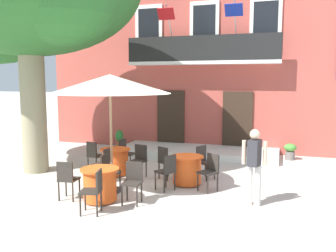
{
  "coord_description": "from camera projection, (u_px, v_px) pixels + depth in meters",
  "views": [
    {
      "loc": [
        2.95,
        -8.57,
        2.72
      ],
      "look_at": [
        -0.44,
        2.0,
        1.3
      ],
      "focal_mm": 38.68,
      "sensor_mm": 36.0,
      "label": 1
    }
  ],
  "objects": [
    {
      "name": "ground_plane",
      "position": [
        160.0,
        186.0,
        9.33
      ],
      "size": [
        120.0,
        120.0,
        0.0
      ],
      "primitive_type": "plane",
      "color": "beige"
    },
    {
      "name": "building_facade",
      "position": [
        214.0,
        56.0,
        15.44
      ],
      "size": [
        13.0,
        5.09,
        7.5
      ],
      "color": "#B24C42",
      "rests_on": "ground"
    },
    {
      "name": "entrance_step_platform",
      "position": [
        197.0,
        152.0,
        13.13
      ],
      "size": [
        5.68,
        1.9,
        0.25
      ],
      "primitive_type": "cube",
      "color": "silver",
      "rests_on": "ground"
    },
    {
      "name": "cafe_table_near_tree",
      "position": [
        115.0,
        161.0,
        10.39
      ],
      "size": [
        0.86,
        0.86,
        0.76
      ],
      "color": "#EA561E",
      "rests_on": "ground"
    },
    {
      "name": "cafe_chair_near_tree_0",
      "position": [
        126.0,
        152.0,
        11.09
      ],
      "size": [
        0.43,
        0.43,
        0.91
      ],
      "color": "#2D2823",
      "rests_on": "ground"
    },
    {
      "name": "cafe_chair_near_tree_1",
      "position": [
        94.0,
        154.0,
        10.71
      ],
      "size": [
        0.49,
        0.49,
        0.91
      ],
      "color": "#2D2823",
      "rests_on": "ground"
    },
    {
      "name": "cafe_chair_near_tree_2",
      "position": [
        104.0,
        162.0,
        9.65
      ],
      "size": [
        0.42,
        0.42,
        0.91
      ],
      "color": "#2D2823",
      "rests_on": "ground"
    },
    {
      "name": "cafe_chair_near_tree_3",
      "position": [
        139.0,
        159.0,
        10.11
      ],
      "size": [
        0.45,
        0.45,
        0.91
      ],
      "color": "#2D2823",
      "rests_on": "ground"
    },
    {
      "name": "cafe_table_middle",
      "position": [
        100.0,
        184.0,
        8.1
      ],
      "size": [
        0.86,
        0.86,
        0.76
      ],
      "color": "#EA561E",
      "rests_on": "ground"
    },
    {
      "name": "cafe_chair_middle_0",
      "position": [
        67.0,
        178.0,
        8.16
      ],
      "size": [
        0.44,
        0.44,
        0.91
      ],
      "color": "#2D2823",
      "rests_on": "ground"
    },
    {
      "name": "cafe_chair_middle_1",
      "position": [
        94.0,
        189.0,
        7.34
      ],
      "size": [
        0.48,
        0.48,
        0.91
      ],
      "color": "#2D2823",
      "rests_on": "ground"
    },
    {
      "name": "cafe_chair_middle_2",
      "position": [
        133.0,
        180.0,
        7.99
      ],
      "size": [
        0.43,
        0.43,
        0.91
      ],
      "color": "#2D2823",
      "rests_on": "ground"
    },
    {
      "name": "cafe_chair_middle_3",
      "position": [
        108.0,
        170.0,
        8.83
      ],
      "size": [
        0.45,
        0.45,
        0.91
      ],
      "color": "#2D2823",
      "rests_on": "ground"
    },
    {
      "name": "cafe_table_front",
      "position": [
        187.0,
        170.0,
        9.42
      ],
      "size": [
        0.86,
        0.86,
        0.76
      ],
      "color": "#EA561E",
      "rests_on": "ground"
    },
    {
      "name": "cafe_chair_front_0",
      "position": [
        210.0,
        170.0,
        8.88
      ],
      "size": [
        0.55,
        0.55,
        0.91
      ],
      "color": "#2D2823",
      "rests_on": "ground"
    },
    {
      "name": "cafe_chair_front_1",
      "position": [
        204.0,
        160.0,
        9.96
      ],
      "size": [
        0.55,
        0.55,
        0.91
      ],
      "color": "#2D2823",
      "rests_on": "ground"
    },
    {
      "name": "cafe_chair_front_2",
      "position": [
        166.0,
        160.0,
        9.9
      ],
      "size": [
        0.55,
        0.55,
        0.91
      ],
      "color": "#2D2823",
      "rests_on": "ground"
    },
    {
      "name": "cafe_chair_front_3",
      "position": [
        167.0,
        170.0,
        8.86
      ],
      "size": [
        0.55,
        0.55,
        0.91
      ],
      "color": "#2D2823",
      "rests_on": "ground"
    },
    {
      "name": "cafe_umbrella",
      "position": [
        110.0,
        84.0,
        8.52
      ],
      "size": [
        2.9,
        2.9,
        2.85
      ],
      "color": "#997A56",
      "rests_on": "ground"
    },
    {
      "name": "ground_planter_left",
      "position": [
        119.0,
        139.0,
        14.22
      ],
      "size": [
        0.32,
        0.32,
        0.76
      ],
      "color": "#995638",
      "rests_on": "ground"
    },
    {
      "name": "ground_planter_right",
      "position": [
        290.0,
        151.0,
        12.34
      ],
      "size": [
        0.41,
        0.41,
        0.56
      ],
      "color": "slate",
      "rests_on": "ground"
    },
    {
      "name": "pedestrian_near_entrance",
      "position": [
        254.0,
        163.0,
        7.77
      ],
      "size": [
        0.53,
        0.38,
        1.68
      ],
      "color": "silver",
      "rests_on": "ground"
    }
  ]
}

